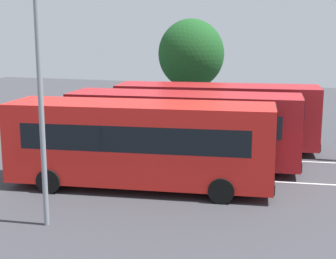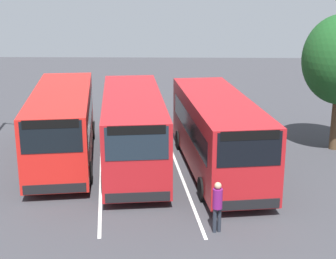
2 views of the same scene
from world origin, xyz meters
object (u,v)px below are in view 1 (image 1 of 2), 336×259
object	(u,v)px
bus_far_left	(141,142)
bus_center_left	(184,127)
bus_center_right	(217,115)
depot_tree	(191,54)
street_lamp	(45,56)

from	to	relation	value
bus_far_left	bus_center_left	xyz separation A→B (m)	(0.68, 3.29, 0.00)
bus_far_left	bus_center_right	world-z (taller)	same
bus_center_left	bus_center_right	world-z (taller)	same
bus_center_left	bus_far_left	bearing A→B (deg)	-108.55
bus_center_left	depot_tree	bearing A→B (deg)	97.68
bus_far_left	bus_center_left	size ratio (longest dim) A/B	1.00
bus_center_right	street_lamp	xyz separation A→B (m)	(-2.56, -11.08, 3.32)
bus_far_left	bus_center_right	bearing A→B (deg)	71.43
bus_far_left	street_lamp	size ratio (longest dim) A/B	1.14
street_lamp	depot_tree	bearing A→B (deg)	16.44
bus_far_left	depot_tree	size ratio (longest dim) A/B	1.53
bus_far_left	street_lamp	xyz separation A→B (m)	(-1.31, -4.08, 3.32)
bus_far_left	bus_center_right	xyz separation A→B (m)	(1.25, 7.00, 0.00)
bus_center_left	bus_center_right	xyz separation A→B (m)	(0.57, 3.71, 0.00)
bus_far_left	depot_tree	distance (m)	13.39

